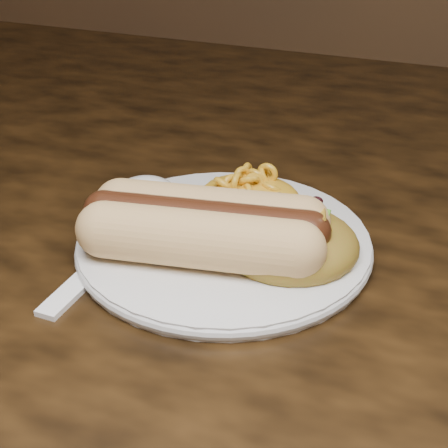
% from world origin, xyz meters
% --- Properties ---
extents(table, '(1.60, 0.90, 0.75)m').
position_xyz_m(table, '(0.00, 0.00, 0.66)').
color(table, '#3A230E').
rests_on(table, floor).
extents(plate, '(0.24, 0.24, 0.01)m').
position_xyz_m(plate, '(-0.12, -0.05, 0.76)').
color(plate, silver).
rests_on(plate, table).
extents(hotdog, '(0.14, 0.09, 0.04)m').
position_xyz_m(hotdog, '(-0.12, -0.07, 0.78)').
color(hotdog, tan).
rests_on(hotdog, plate).
extents(mac_and_cheese, '(0.08, 0.08, 0.03)m').
position_xyz_m(mac_and_cheese, '(-0.12, 0.01, 0.78)').
color(mac_and_cheese, yellow).
rests_on(mac_and_cheese, plate).
extents(sour_cream, '(0.06, 0.06, 0.03)m').
position_xyz_m(sour_cream, '(-0.19, -0.03, 0.78)').
color(sour_cream, white).
rests_on(sour_cream, plate).
extents(taco_salad, '(0.10, 0.09, 0.04)m').
position_xyz_m(taco_salad, '(-0.07, -0.05, 0.78)').
color(taco_salad, '#A23820').
rests_on(taco_salad, plate).
extents(fork, '(0.02, 0.13, 0.00)m').
position_xyz_m(fork, '(-0.19, -0.11, 0.75)').
color(fork, white).
rests_on(fork, table).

